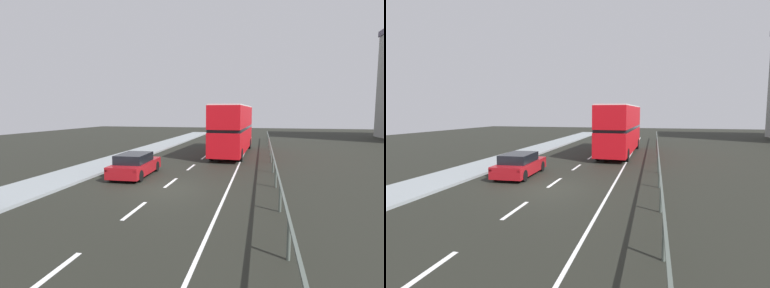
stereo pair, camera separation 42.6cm
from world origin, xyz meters
The scene contains 6 objects.
ground_plane centered at (0.00, 0.00, -0.05)m, with size 74.92×120.00×0.10m, color black.
near_sidewalk_kerb centered at (-6.17, 0.00, 0.07)m, with size 2.96×80.00×0.14m, color gray.
lane_paint_markings centered at (1.90, 8.66, 0.00)m, with size 3.25×46.00×0.01m.
bridge_side_railing centered at (5.39, 9.00, 0.87)m, with size 0.10×42.00×1.06m.
double_decker_bus_red centered at (2.13, 13.21, 2.33)m, with size 2.88×11.54×4.35m.
hatchback_car_near centered at (-2.57, 2.35, 0.65)m, with size 2.00×4.46×1.35m.
Camera 1 is at (4.66, -13.92, 3.72)m, focal length 28.18 mm.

